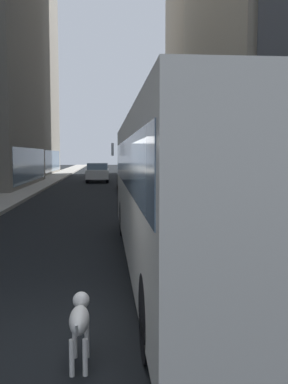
% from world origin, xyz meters
% --- Properties ---
extents(ground_plane, '(120.00, 120.00, 0.00)m').
position_xyz_m(ground_plane, '(0.00, 35.00, 0.00)').
color(ground_plane, black).
extents(sidewalk_left, '(2.40, 110.00, 0.15)m').
position_xyz_m(sidewalk_left, '(-5.70, 35.00, 0.07)').
color(sidewalk_left, '#ADA89E').
rests_on(sidewalk_left, ground).
extents(sidewalk_right, '(2.40, 110.00, 0.15)m').
position_xyz_m(sidewalk_right, '(5.70, 35.00, 0.07)').
color(sidewalk_right, '#ADA89E').
rests_on(sidewalk_right, ground).
extents(building_right_far, '(8.17, 18.26, 37.46)m').
position_xyz_m(building_right_far, '(11.90, 46.88, 18.72)').
color(building_right_far, '#A0937F').
rests_on(building_right_far, ground).
extents(transit_bus, '(2.78, 11.53, 3.05)m').
position_xyz_m(transit_bus, '(1.20, 3.70, 1.78)').
color(transit_bus, silver).
rests_on(transit_bus, ground).
extents(car_black_suv, '(1.85, 4.44, 1.62)m').
position_xyz_m(car_black_suv, '(1.20, 23.33, 0.82)').
color(car_black_suv, black).
rests_on(car_black_suv, ground).
extents(car_blue_hatchback, '(1.78, 3.99, 1.62)m').
position_xyz_m(car_blue_hatchback, '(2.80, 42.61, 0.82)').
color(car_blue_hatchback, '#4C6BB7').
rests_on(car_blue_hatchback, ground).
extents(car_white_van, '(1.85, 4.71, 1.62)m').
position_xyz_m(car_white_van, '(-1.20, 32.26, 0.83)').
color(car_white_van, silver).
rests_on(car_white_van, ground).
extents(dalmatian_dog, '(0.22, 0.96, 0.72)m').
position_xyz_m(dalmatian_dog, '(-0.77, -0.46, 0.51)').
color(dalmatian_dog, white).
rests_on(dalmatian_dog, ground).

